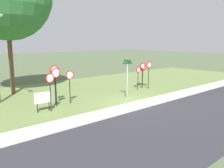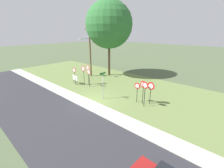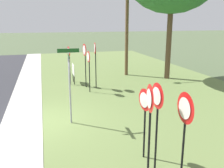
% 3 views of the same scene
% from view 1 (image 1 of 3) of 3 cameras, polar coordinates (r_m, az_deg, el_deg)
% --- Properties ---
extents(ground_plane, '(160.00, 160.00, 0.00)m').
position_cam_1_polar(ground_plane, '(17.33, 5.38, -4.43)').
color(ground_plane, '#4C5B3D').
extents(road_asphalt, '(44.00, 6.40, 0.01)m').
position_cam_1_polar(road_asphalt, '(14.59, 19.30, -7.79)').
color(road_asphalt, '#2D2D33').
rests_on(road_asphalt, ground_plane).
extents(sidewalk_strip, '(44.00, 1.60, 0.06)m').
position_cam_1_polar(sidewalk_strip, '(16.80, 7.36, -4.84)').
color(sidewalk_strip, '#BCB7AD').
rests_on(sidewalk_strip, ground_plane).
extents(grass_median, '(44.00, 12.00, 0.04)m').
position_cam_1_polar(grass_median, '(21.77, -6.15, -1.36)').
color(grass_median, olive).
rests_on(grass_median, ground_plane).
extents(stop_sign_near_left, '(0.67, 0.12, 2.75)m').
position_cam_1_polar(stop_sign_near_left, '(16.72, -13.79, 1.84)').
color(stop_sign_near_left, black).
rests_on(stop_sign_near_left, grass_median).
extents(stop_sign_near_right, '(0.63, 0.10, 2.37)m').
position_cam_1_polar(stop_sign_near_right, '(16.69, -10.26, 0.96)').
color(stop_sign_near_right, black).
rests_on(stop_sign_near_right, grass_median).
extents(stop_sign_far_left, '(0.61, 0.13, 2.44)m').
position_cam_1_polar(stop_sign_far_left, '(15.00, -14.84, -0.08)').
color(stop_sign_far_left, black).
rests_on(stop_sign_far_left, grass_median).
extents(stop_sign_far_center, '(0.70, 0.12, 2.66)m').
position_cam_1_polar(stop_sign_far_center, '(16.10, -13.55, 1.36)').
color(stop_sign_far_center, black).
rests_on(stop_sign_far_center, grass_median).
extents(yield_sign_near_left, '(0.80, 0.11, 2.35)m').
position_cam_1_polar(yield_sign_near_left, '(22.79, 7.58, 3.64)').
color(yield_sign_near_left, black).
rests_on(yield_sign_near_left, grass_median).
extents(yield_sign_near_right, '(0.68, 0.15, 2.57)m').
position_cam_1_polar(yield_sign_near_right, '(22.10, 9.01, 3.82)').
color(yield_sign_near_right, black).
rests_on(yield_sign_near_right, grass_median).
extents(yield_sign_far_left, '(0.69, 0.10, 2.47)m').
position_cam_1_polar(yield_sign_far_left, '(22.04, 7.48, 3.65)').
color(yield_sign_far_left, black).
rests_on(yield_sign_far_left, grass_median).
extents(yield_sign_far_right, '(0.65, 0.13, 2.15)m').
position_cam_1_polar(yield_sign_far_right, '(21.55, 6.45, 2.83)').
color(yield_sign_far_right, black).
rests_on(yield_sign_far_right, grass_median).
extents(street_name_post, '(0.96, 0.82, 2.99)m').
position_cam_1_polar(street_name_post, '(18.02, 3.74, 2.06)').
color(street_name_post, '#9EA0A8').
rests_on(street_name_post, grass_median).
extents(notice_board, '(1.10, 0.07, 1.25)m').
position_cam_1_polar(notice_board, '(15.27, -16.50, -3.45)').
color(notice_board, black).
rests_on(notice_board, grass_median).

